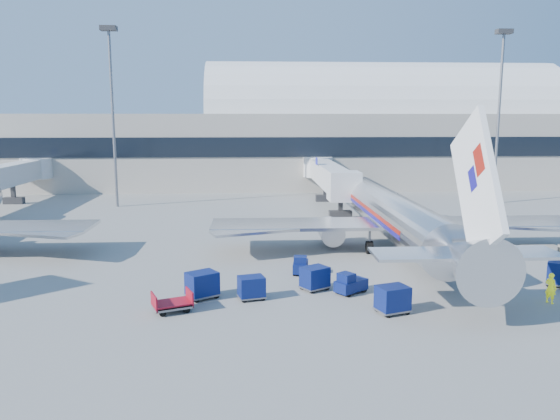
{
  "coord_description": "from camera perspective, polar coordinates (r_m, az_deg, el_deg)",
  "views": [
    {
      "loc": [
        -2.54,
        -41.05,
        11.36
      ],
      "look_at": [
        -0.06,
        6.0,
        3.4
      ],
      "focal_mm": 35.0,
      "sensor_mm": 36.0,
      "label": 1
    }
  ],
  "objects": [
    {
      "name": "cart_train_c",
      "position": [
        35.38,
        -8.13,
        -7.69
      ],
      "size": [
        2.41,
        2.27,
        1.7
      ],
      "rotation": [
        0.0,
        0.0,
        0.57
      ],
      "color": "#0B1752",
      "rests_on": "ground"
    },
    {
      "name": "cart_train_a",
      "position": [
        36.78,
        3.66,
        -7.07
      ],
      "size": [
        2.22,
        2.08,
        1.56
      ],
      "rotation": [
        0.0,
        0.0,
        0.56
      ],
      "color": "#0B1752",
      "rests_on": "ground"
    },
    {
      "name": "airliner_main",
      "position": [
        48.0,
        12.18,
        -0.75
      ],
      "size": [
        32.0,
        37.26,
        12.07
      ],
      "color": "silver",
      "rests_on": "ground"
    },
    {
      "name": "mast_west",
      "position": [
        73.25,
        -17.18,
        11.85
      ],
      "size": [
        2.0,
        1.2,
        22.6
      ],
      "color": "slate",
      "rests_on": "ground"
    },
    {
      "name": "terminal",
      "position": [
        97.72,
        -9.59,
        7.2
      ],
      "size": [
        170.0,
        28.15,
        21.0
      ],
      "color": "#B2AA9E",
      "rests_on": "ground"
    },
    {
      "name": "barrier_mid",
      "position": [
        50.41,
        25.36,
        -3.85
      ],
      "size": [
        3.0,
        0.55,
        0.9
      ],
      "primitive_type": "cube",
      "color": "#9E9E96",
      "rests_on": "ground"
    },
    {
      "name": "tug_right",
      "position": [
        41.45,
        16.87,
        -5.88
      ],
      "size": [
        2.27,
        1.89,
        1.32
      ],
      "rotation": [
        0.0,
        0.0,
        -0.52
      ],
      "color": "#0B1752",
      "rests_on": "ground"
    },
    {
      "name": "mast_east",
      "position": [
        78.23,
        22.02,
        11.42
      ],
      "size": [
        2.0,
        1.2,
        22.6
      ],
      "color": "slate",
      "rests_on": "ground"
    },
    {
      "name": "tug_lead",
      "position": [
        36.33,
        7.33,
        -7.63
      ],
      "size": [
        2.41,
        2.2,
        1.43
      ],
      "rotation": [
        0.0,
        0.0,
        0.65
      ],
      "color": "#0B1752",
      "rests_on": "ground"
    },
    {
      "name": "tug_left",
      "position": [
        40.54,
        2.14,
        -5.76
      ],
      "size": [
        1.34,
        2.25,
        1.39
      ],
      "rotation": [
        0.0,
        0.0,
        1.43
      ],
      "color": "#0B1752",
      "rests_on": "ground"
    },
    {
      "name": "cart_solo_near",
      "position": [
        33.14,
        11.69,
        -9.07
      ],
      "size": [
        2.21,
        1.94,
        1.63
      ],
      "rotation": [
        0.0,
        0.0,
        0.33
      ],
      "color": "#0B1752",
      "rests_on": "ground"
    },
    {
      "name": "barrier_near",
      "position": [
        48.93,
        21.95,
        -4.0
      ],
      "size": [
        3.0,
        0.55,
        0.9
      ],
      "primitive_type": "cube",
      "color": "#9E9E96",
      "rests_on": "ground"
    },
    {
      "name": "jetbridge_near",
      "position": [
        72.95,
        5.0,
        3.7
      ],
      "size": [
        4.4,
        27.5,
        6.25
      ],
      "color": "silver",
      "rests_on": "ground"
    },
    {
      "name": "ground",
      "position": [
        42.67,
        0.51,
        -5.85
      ],
      "size": [
        260.0,
        260.0,
        0.0
      ],
      "primitive_type": "plane",
      "color": "gray",
      "rests_on": "ground"
    },
    {
      "name": "jetbridge_mid",
      "position": [
        78.96,
        -26.85,
        3.15
      ],
      "size": [
        4.4,
        27.5,
        6.25
      ],
      "color": "silver",
      "rests_on": "ground"
    },
    {
      "name": "ramp_worker",
      "position": [
        38.01,
        26.43,
        -7.31
      ],
      "size": [
        0.76,
        0.84,
        1.94
      ],
      "primitive_type": "imported",
      "rotation": [
        0.0,
        0.0,
        2.12
      ],
      "color": "#E5FF1A",
      "rests_on": "ground"
    },
    {
      "name": "cart_train_b",
      "position": [
        34.91,
        -3.0,
        -8.05
      ],
      "size": [
        1.94,
        1.66,
        1.48
      ],
      "rotation": [
        0.0,
        0.0,
        0.26
      ],
      "color": "#0B1752",
      "rests_on": "ground"
    },
    {
      "name": "cart_open_red",
      "position": [
        33.45,
        -11.16,
        -9.67
      ],
      "size": [
        2.66,
        2.29,
        0.6
      ],
      "rotation": [
        0.0,
        0.0,
        0.38
      ],
      "color": "slate",
      "rests_on": "ground"
    }
  ]
}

